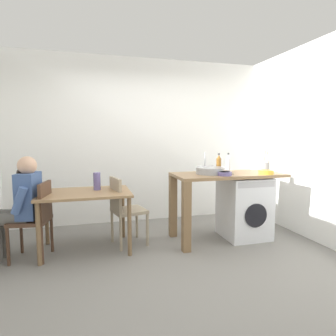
{
  "coord_description": "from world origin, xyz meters",
  "views": [
    {
      "loc": [
        -0.84,
        -3.05,
        1.42
      ],
      "look_at": [
        0.14,
        0.45,
        1.02
      ],
      "focal_mm": 30.74,
      "sensor_mm": 36.0,
      "label": 1
    }
  ],
  "objects": [
    {
      "name": "vase",
      "position": [
        -0.74,
        0.7,
        0.85
      ],
      "size": [
        0.09,
        0.09,
        0.22
      ],
      "primitive_type": "cylinder",
      "color": "slate",
      "rests_on": "dining_table"
    },
    {
      "name": "bottle_squat_brown",
      "position": [
        1.04,
        0.56,
        1.04
      ],
      "size": [
        0.06,
        0.06,
        0.28
      ],
      "color": "silver",
      "rests_on": "kitchen_counter"
    },
    {
      "name": "utensil_crock",
      "position": [
        1.63,
        0.55,
        0.99
      ],
      "size": [
        0.11,
        0.11,
        0.3
      ],
      "color": "gray",
      "rests_on": "kitchen_counter"
    },
    {
      "name": "washing_machine",
      "position": [
        1.26,
        0.49,
        0.43
      ],
      "size": [
        0.6,
        0.61,
        0.86
      ],
      "color": "silver",
      "rests_on": "ground_plane"
    },
    {
      "name": "mixing_bowl",
      "position": [
        0.85,
        0.3,
        0.95
      ],
      "size": [
        0.18,
        0.18,
        0.05
      ],
      "color": "slate",
      "rests_on": "kitchen_counter"
    },
    {
      "name": "dining_table",
      "position": [
        -0.89,
        0.6,
        0.64
      ],
      "size": [
        1.1,
        0.76,
        0.74
      ],
      "color": "olive",
      "rests_on": "ground_plane"
    },
    {
      "name": "colander",
      "position": [
        1.45,
        0.28,
        0.95
      ],
      "size": [
        0.2,
        0.2,
        0.06
      ],
      "color": "gold",
      "rests_on": "kitchen_counter"
    },
    {
      "name": "ground_plane",
      "position": [
        0.0,
        0.0,
        0.0
      ],
      "size": [
        5.46,
        5.46,
        0.0
      ],
      "primitive_type": "plane",
      "color": "slate"
    },
    {
      "name": "scissors",
      "position": [
        0.95,
        0.4,
        0.92
      ],
      "size": [
        0.15,
        0.06,
        0.01
      ],
      "color": "#B2B2B7",
      "rests_on": "kitchen_counter"
    },
    {
      "name": "seated_person",
      "position": [
        -1.6,
        0.52,
        0.67
      ],
      "size": [
        0.53,
        0.54,
        1.2
      ],
      "rotation": [
        0.0,
        0.0,
        1.39
      ],
      "color": "#595651",
      "rests_on": "ground_plane"
    },
    {
      "name": "bottle_tall_green",
      "position": [
        0.92,
        0.62,
        1.04
      ],
      "size": [
        0.07,
        0.07,
        0.27
      ],
      "color": "brown",
      "rests_on": "kitchen_counter"
    },
    {
      "name": "chair_opposite",
      "position": [
        -0.41,
        0.64,
        0.51
      ],
      "size": [
        0.48,
        0.48,
        0.9
      ],
      "rotation": [
        0.0,
        0.0,
        -1.35
      ],
      "color": "gray",
      "rests_on": "ground_plane"
    },
    {
      "name": "tap",
      "position": [
        0.74,
        0.68,
        1.06
      ],
      "size": [
        0.02,
        0.02,
        0.28
      ],
      "primitive_type": "cylinder",
      "color": "#B2B2B7",
      "rests_on": "kitchen_counter"
    },
    {
      "name": "sink_basin",
      "position": [
        0.74,
        0.5,
        0.97
      ],
      "size": [
        0.38,
        0.38,
        0.09
      ],
      "primitive_type": "cylinder",
      "color": "#9EA0A5",
      "rests_on": "kitchen_counter"
    },
    {
      "name": "wall_back",
      "position": [
        0.0,
        1.75,
        1.35
      ],
      "size": [
        4.6,
        0.1,
        2.7
      ],
      "primitive_type": "cube",
      "color": "white",
      "rests_on": "ground_plane"
    },
    {
      "name": "chair_person_seat",
      "position": [
        -1.44,
        0.49,
        0.51
      ],
      "size": [
        0.47,
        0.47,
        0.9
      ],
      "rotation": [
        0.0,
        0.0,
        1.39
      ],
      "color": "#4C3323",
      "rests_on": "ground_plane"
    },
    {
      "name": "wall_counter_side",
      "position": [
        2.15,
        0.0,
        1.35
      ],
      "size": [
        0.1,
        3.8,
        2.7
      ],
      "primitive_type": "cube",
      "color": "white",
      "rests_on": "ground_plane"
    },
    {
      "name": "kitchen_counter",
      "position": [
        0.79,
        0.5,
        0.76
      ],
      "size": [
        1.5,
        0.68,
        0.92
      ],
      "color": "olive",
      "rests_on": "ground_plane"
    }
  ]
}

